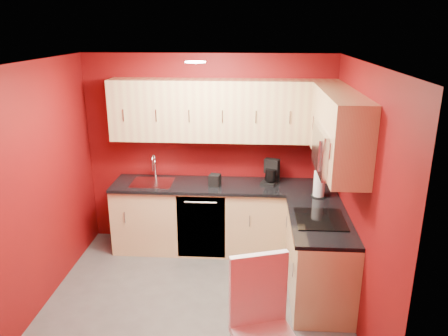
# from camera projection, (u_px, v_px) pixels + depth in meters

# --- Properties ---
(floor) EXTENTS (3.20, 3.20, 0.00)m
(floor) POSITION_uv_depth(u_px,v_px,m) (196.00, 301.00, 4.68)
(floor) COLOR #53504D
(floor) RESTS_ON ground
(ceiling) EXTENTS (3.20, 3.20, 0.00)m
(ceiling) POSITION_uv_depth(u_px,v_px,m) (191.00, 63.00, 3.90)
(ceiling) COLOR white
(ceiling) RESTS_ON wall_back
(wall_back) EXTENTS (3.20, 0.00, 3.20)m
(wall_back) POSITION_uv_depth(u_px,v_px,m) (209.00, 151.00, 5.71)
(wall_back) COLOR #670909
(wall_back) RESTS_ON floor
(wall_front) EXTENTS (3.20, 0.00, 3.20)m
(wall_front) POSITION_uv_depth(u_px,v_px,m) (164.00, 276.00, 2.87)
(wall_front) COLOR #670909
(wall_front) RESTS_ON floor
(wall_left) EXTENTS (0.00, 3.00, 3.00)m
(wall_left) POSITION_uv_depth(u_px,v_px,m) (36.00, 189.00, 4.39)
(wall_left) COLOR #670909
(wall_left) RESTS_ON floor
(wall_right) EXTENTS (0.00, 3.00, 3.00)m
(wall_right) POSITION_uv_depth(u_px,v_px,m) (359.00, 197.00, 4.19)
(wall_right) COLOR #670909
(wall_right) RESTS_ON floor
(base_cabinets_back) EXTENTS (2.80, 0.60, 0.87)m
(base_cabinets_back) POSITION_uv_depth(u_px,v_px,m) (223.00, 218.00, 5.67)
(base_cabinets_back) COLOR #E6C883
(base_cabinets_back) RESTS_ON floor
(base_cabinets_right) EXTENTS (0.60, 1.30, 0.87)m
(base_cabinets_right) POSITION_uv_depth(u_px,v_px,m) (318.00, 258.00, 4.70)
(base_cabinets_right) COLOR #E6C883
(base_cabinets_right) RESTS_ON floor
(countertop_back) EXTENTS (2.80, 0.63, 0.04)m
(countertop_back) POSITION_uv_depth(u_px,v_px,m) (223.00, 186.00, 5.51)
(countertop_back) COLOR black
(countertop_back) RESTS_ON base_cabinets_back
(countertop_right) EXTENTS (0.63, 1.27, 0.04)m
(countertop_right) POSITION_uv_depth(u_px,v_px,m) (320.00, 220.00, 4.54)
(countertop_right) COLOR black
(countertop_right) RESTS_ON base_cabinets_right
(upper_cabinets_back) EXTENTS (2.80, 0.35, 0.75)m
(upper_cabinets_back) POSITION_uv_depth(u_px,v_px,m) (223.00, 110.00, 5.36)
(upper_cabinets_back) COLOR tan
(upper_cabinets_back) RESTS_ON wall_back
(upper_cabinets_right) EXTENTS (0.35, 1.55, 0.75)m
(upper_cabinets_right) POSITION_uv_depth(u_px,v_px,m) (338.00, 122.00, 4.42)
(upper_cabinets_right) COLOR tan
(upper_cabinets_right) RESTS_ON wall_right
(microwave) EXTENTS (0.42, 0.76, 0.42)m
(microwave) POSITION_uv_depth(u_px,v_px,m) (337.00, 150.00, 4.26)
(microwave) COLOR silver
(microwave) RESTS_ON upper_cabinets_right
(cooktop) EXTENTS (0.50, 0.55, 0.01)m
(cooktop) POSITION_uv_depth(u_px,v_px,m) (320.00, 219.00, 4.50)
(cooktop) COLOR black
(cooktop) RESTS_ON countertop_right
(sink) EXTENTS (0.52, 0.42, 0.35)m
(sink) POSITION_uv_depth(u_px,v_px,m) (153.00, 180.00, 5.57)
(sink) COLOR silver
(sink) RESTS_ON countertop_back
(dishwasher_front) EXTENTS (0.60, 0.02, 0.82)m
(dishwasher_front) POSITION_uv_depth(u_px,v_px,m) (201.00, 227.00, 5.41)
(dishwasher_front) COLOR black
(dishwasher_front) RESTS_ON base_cabinets_back
(downlight) EXTENTS (0.20, 0.20, 0.01)m
(downlight) POSITION_uv_depth(u_px,v_px,m) (195.00, 62.00, 4.19)
(downlight) COLOR white
(downlight) RESTS_ON ceiling
(coffee_maker) EXTENTS (0.26, 0.29, 0.30)m
(coffee_maker) POSITION_uv_depth(u_px,v_px,m) (270.00, 172.00, 5.49)
(coffee_maker) COLOR black
(coffee_maker) RESTS_ON countertop_back
(napkin_holder) EXTENTS (0.16, 0.16, 0.14)m
(napkin_holder) POSITION_uv_depth(u_px,v_px,m) (215.00, 180.00, 5.45)
(napkin_holder) COLOR black
(napkin_holder) RESTS_ON countertop_back
(paper_towel) EXTENTS (0.23, 0.23, 0.31)m
(paper_towel) POSITION_uv_depth(u_px,v_px,m) (319.00, 184.00, 5.07)
(paper_towel) COLOR silver
(paper_towel) RESTS_ON countertop_right
(dining_chair) EXTENTS (0.59, 0.61, 1.16)m
(dining_chair) POSITION_uv_depth(u_px,v_px,m) (266.00, 335.00, 3.32)
(dining_chair) COLOR white
(dining_chair) RESTS_ON floor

